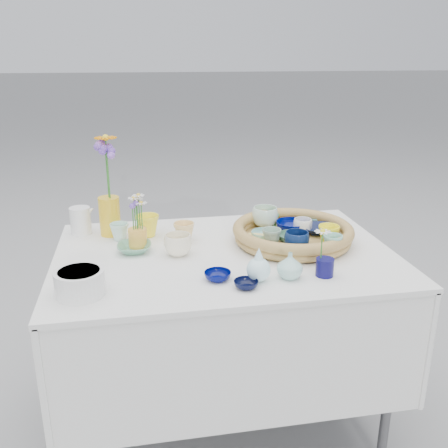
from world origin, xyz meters
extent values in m
plane|color=gray|center=(0.00, 0.00, 0.00)|extent=(80.00, 80.00, 0.00)
imported|color=#000A62|center=(0.30, 0.13, 0.80)|extent=(0.17, 0.17, 0.04)
imported|color=#091238|center=(0.40, 0.09, 0.80)|extent=(0.15, 0.15, 0.03)
imported|color=#FEF21E|center=(0.39, -0.04, 0.82)|extent=(0.10, 0.10, 0.08)
imported|color=#4B7C64|center=(0.26, 0.01, 0.80)|extent=(0.13, 0.13, 0.03)
imported|color=#84A690|center=(0.18, -0.01, 0.82)|extent=(0.10, 0.10, 0.07)
imported|color=#89C5BF|center=(0.17, 0.06, 0.80)|extent=(0.11, 0.11, 0.03)
imported|color=silver|center=(0.21, 0.21, 0.83)|extent=(0.14, 0.14, 0.09)
imported|color=white|center=(0.34, 0.10, 0.81)|extent=(0.09, 0.09, 0.06)
imported|color=#6FC2DC|center=(0.42, 0.22, 0.80)|extent=(0.11, 0.11, 0.03)
imported|color=#0C2052|center=(0.26, -0.07, 0.82)|extent=(0.11, 0.11, 0.07)
imported|color=#E5CB68|center=(0.13, 0.02, 0.80)|extent=(0.13, 0.13, 0.02)
imported|color=#83CCB7|center=(0.38, -0.11, 0.82)|extent=(0.09, 0.09, 0.07)
imported|color=#44A962|center=(0.24, 0.21, 0.81)|extent=(0.06, 0.06, 0.05)
imported|color=yellow|center=(-0.28, 0.23, 0.81)|extent=(0.12, 0.12, 0.09)
imported|color=#FBD080|center=(-0.14, 0.14, 0.80)|extent=(0.11, 0.11, 0.08)
imported|color=#5E9C7C|center=(-0.34, 0.06, 0.78)|extent=(0.13, 0.13, 0.03)
imported|color=#FEF4D0|center=(-0.18, 0.00, 0.81)|extent=(0.13, 0.13, 0.08)
imported|color=#02084E|center=(-0.07, -0.23, 0.78)|extent=(0.11, 0.11, 0.03)
imported|color=silver|center=(-0.39, 0.20, 0.80)|extent=(0.10, 0.10, 0.07)
imported|color=black|center=(0.01, -0.31, 0.78)|extent=(0.09, 0.09, 0.02)
imported|color=#9FD2C8|center=(0.17, -0.26, 0.81)|extent=(0.10, 0.10, 0.09)
cylinder|color=#0B0945|center=(0.29, -0.27, 0.80)|extent=(0.07, 0.07, 0.06)
cylinder|color=gold|center=(-0.43, 0.27, 0.84)|extent=(0.09, 0.09, 0.16)
cylinder|color=#FFB23E|center=(-0.32, 0.11, 0.80)|extent=(0.09, 0.09, 0.08)
camera|label=1|loc=(-0.31, -1.71, 1.48)|focal=40.00mm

